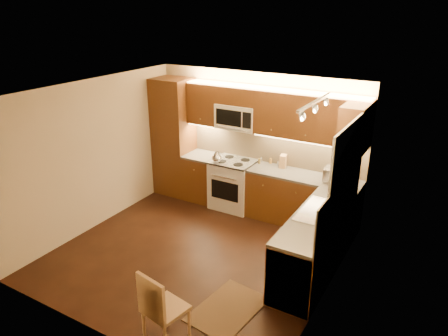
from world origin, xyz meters
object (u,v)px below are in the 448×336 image
Objects in this scene: stove at (233,184)px; soap_bottle at (346,188)px; microwave at (238,116)px; toaster_oven at (336,175)px; sink at (321,207)px; dining_chair at (166,307)px; knife_block at (283,161)px; kettle at (217,157)px.

stove is 4.32× the size of soap_bottle.
toaster_oven is (1.88, -0.11, -0.71)m from microwave.
sink is at bearing -87.55° from toaster_oven.
stove is at bearing 117.26° from dining_chair.
soap_bottle is at bearing 79.12° from sink.
microwave is 3.33× the size of knife_block.
stove is 1.21× the size of microwave.
soap_bottle is at bearing -59.19° from toaster_oven.
toaster_oven is at bearing 96.09° from sink.
knife_block is at bearing 166.37° from toaster_oven.
knife_block reaches higher than sink.
toaster_oven reaches higher than stove.
stove is at bearing 55.80° from kettle.
kettle reaches higher than soap_bottle.
toaster_oven is at bearing -3.30° from microwave.
soap_bottle is 0.23× the size of dining_chair.
microwave is 0.80× the size of dining_chair.
knife_block is at bearing -179.47° from soap_bottle.
microwave reaches higher than toaster_oven.
toaster_oven is at bearing 17.82° from kettle.
stove is 4.03× the size of knife_block.
sink is at bearing -61.25° from knife_block.
kettle is at bearing 122.01° from dining_chair.
stove is at bearing 177.19° from toaster_oven.
soap_bottle is (0.27, -0.39, -0.01)m from toaster_oven.
stove is 1.96m from toaster_oven.
kettle is at bearing -170.29° from knife_block.
microwave reaches higher than kettle.
dining_chair is (1.23, -3.15, -0.55)m from kettle.
stove is at bearing -164.96° from soap_bottle.
dining_chair is at bearing -86.00° from soap_bottle.
sink is 2.26× the size of toaster_oven.
sink is 0.77m from soap_bottle.
microwave reaches higher than dining_chair.
microwave is at bearing 116.65° from dining_chair.
stove is 3.52m from dining_chair.
soap_bottle reaches higher than sink.
dining_chair is at bearing -57.59° from kettle.
toaster_oven is (-0.12, 1.15, 0.04)m from sink.
toaster_oven is at bearing 86.30° from dining_chair.
knife_block is at bearing 130.14° from sink.
kettle is 2.38m from soap_bottle.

